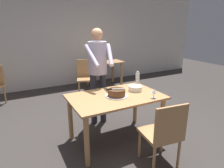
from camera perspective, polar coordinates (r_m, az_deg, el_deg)
name	(u,v)px	position (r m, az deg, el deg)	size (l,w,h in m)	color
ground_plane	(115,139)	(3.28, 1.03, -15.79)	(14.00, 14.00, 0.00)	#383330
back_wall	(59,40)	(5.93, -15.13, 12.40)	(10.00, 0.12, 2.70)	silver
main_dining_table	(116,103)	(2.99, 1.09, -5.60)	(1.38, 0.87, 0.75)	tan
cake_on_platter	(117,93)	(2.91, 1.38, -2.63)	(0.34, 0.34, 0.11)	silver
cake_knife	(112,89)	(2.87, -0.02, -1.48)	(0.26, 0.12, 0.02)	silver
plate_stack	(135,88)	(3.17, 6.80, -1.24)	(0.22, 0.22, 0.08)	white
wine_glass_near	(154,91)	(2.88, 12.15, -2.11)	(0.08, 0.08, 0.14)	silver
water_bottle	(138,79)	(3.43, 7.45, 1.48)	(0.07, 0.07, 0.25)	silver
person_cutting_cake	(98,67)	(3.41, -4.15, 5.10)	(0.46, 0.57, 1.72)	#2D2D38
chair_near_side	(163,132)	(2.58, 14.76, -13.51)	(0.49, 0.49, 0.90)	tan
background_table	(104,67)	(5.74, -2.25, 5.02)	(1.00, 0.70, 0.74)	tan
background_chair_1	(86,76)	(5.11, -7.68, 2.37)	(0.56, 0.56, 0.90)	tan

